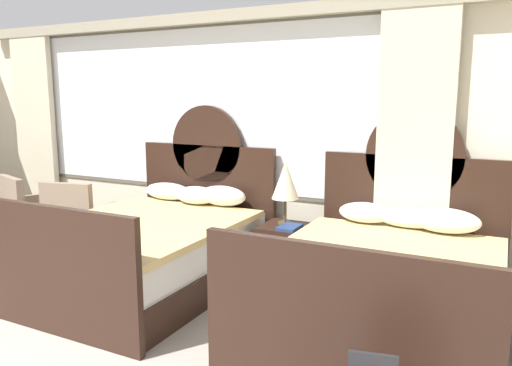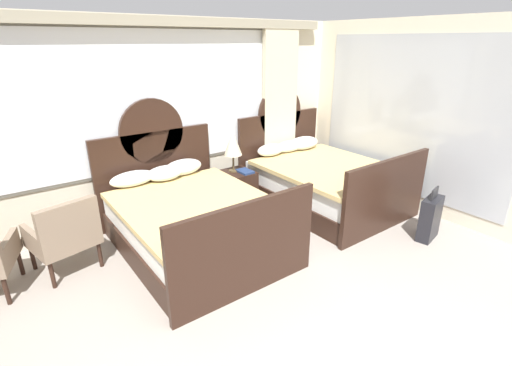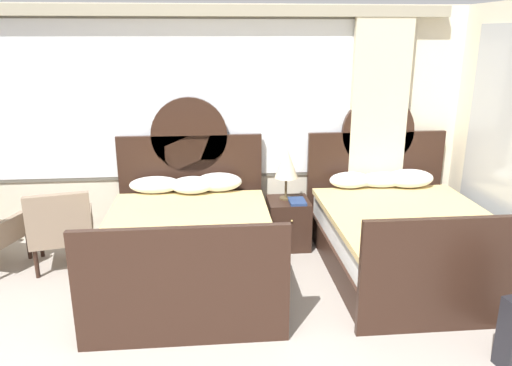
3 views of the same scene
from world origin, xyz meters
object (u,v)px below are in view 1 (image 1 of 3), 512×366
Objects in this scene: bed_near_mirror at (384,287)px; book_on_nightstand at (290,227)px; armchair_by_window_left at (77,216)px; bed_near_window at (150,247)px; armchair_by_window_centre at (29,209)px; nightstand_between_beds at (285,253)px; table_lamp_on_nightstand at (286,181)px.

bed_near_mirror is 1.20m from book_on_nightstand.
bed_near_window is at bearing -15.23° from armchair_by_window_left.
armchair_by_window_centre is at bearing -176.23° from book_on_nightstand.
table_lamp_on_nightstand is (-0.03, 0.05, 0.71)m from nightstand_between_beds.
nightstand_between_beds is 2.16× the size of book_on_nightstand.
book_on_nightstand reaches higher than nightstand_between_beds.
table_lamp_on_nightstand is 3.28m from armchair_by_window_centre.
bed_near_window is at bearing -148.62° from nightstand_between_beds.
table_lamp_on_nightstand is (1.09, 0.73, 0.61)m from bed_near_window.
bed_near_mirror reaches higher than nightstand_between_beds.
armchair_by_window_left reaches higher than book_on_nightstand.
book_on_nightstand is at bearing -52.71° from table_lamp_on_nightstand.
bed_near_window is 1.00× the size of bed_near_mirror.
bed_near_mirror is 1.31m from nightstand_between_beds.
nightstand_between_beds is 3.27m from armchair_by_window_centre.
table_lamp_on_nightstand reaches higher than armchair_by_window_left.
nightstand_between_beds is (-1.11, 0.68, -0.10)m from bed_near_mirror.
bed_near_mirror is at bearing -4.79° from armchair_by_window_centre.
bed_near_mirror is at bearing -32.53° from table_lamp_on_nightstand.
table_lamp_on_nightstand reaches higher than armchair_by_window_centre.
armchair_by_window_centre reaches higher than book_on_nightstand.
bed_near_window is at bearing -153.91° from book_on_nightstand.
nightstand_between_beds is 0.91× the size of table_lamp_on_nightstand.
book_on_nightstand is at bearing 26.09° from bed_near_window.
armchair_by_window_centre is at bearing 179.82° from armchair_by_window_left.
bed_near_window is 2.23m from bed_near_mirror.
bed_near_window is at bearing 179.99° from bed_near_mirror.
bed_near_window is 2.17m from armchair_by_window_centre.
bed_near_window reaches higher than table_lamp_on_nightstand.
armchair_by_window_left is 0.80m from armchair_by_window_centre.
armchair_by_window_centre is at bearing -173.59° from table_lamp_on_nightstand.
armchair_by_window_left is at bearing -0.18° from armchair_by_window_centre.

